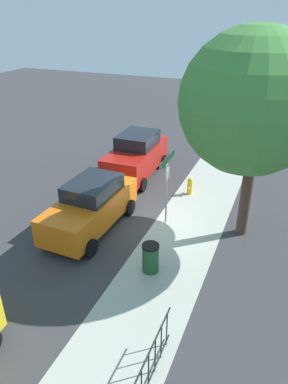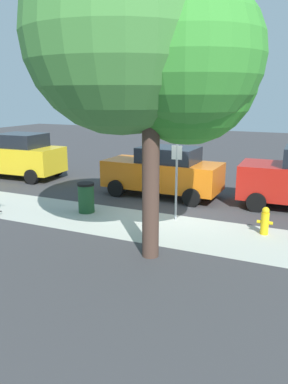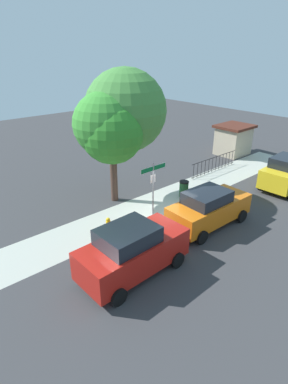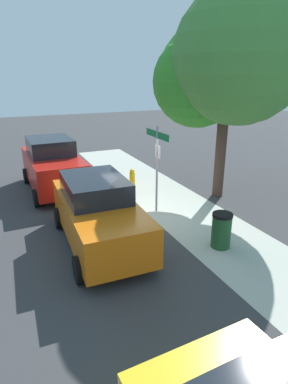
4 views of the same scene
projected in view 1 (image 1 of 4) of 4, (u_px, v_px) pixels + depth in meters
ground_plane at (153, 224)px, 14.03m from camera, size 60.00×60.00×0.00m
sidewalk_strip at (168, 262)px, 11.94m from camera, size 24.00×2.60×0.00m
street_sign at (167, 173)px, 13.18m from camera, size 1.62×0.07×2.91m
shade_tree at (246, 107)px, 11.33m from camera, size 5.28×4.40×7.15m
car_red at (136, 155)px, 17.59m from camera, size 4.39×2.14×2.08m
car_orange at (91, 206)px, 13.38m from camera, size 4.45×2.07×1.87m
fire_hydrant at (190, 186)px, 16.08m from camera, size 0.42×0.22×0.78m
trash_bin at (150, 258)px, 11.35m from camera, size 0.55×0.55×0.98m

